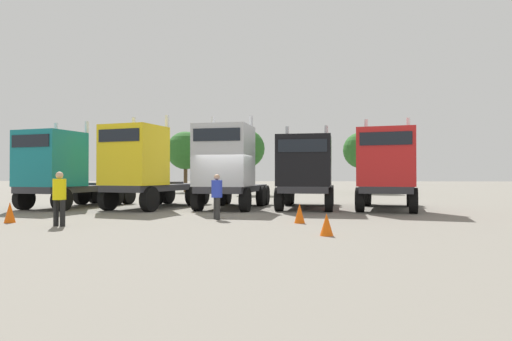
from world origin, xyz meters
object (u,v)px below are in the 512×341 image
(semi_truck_black, at_px, (306,171))
(traffic_cone_far, at_px, (10,212))
(semi_truck_teal, at_px, (61,169))
(semi_truck_yellow, at_px, (144,167))
(traffic_cone_near, at_px, (327,225))
(semi_truck_red, at_px, (387,169))
(visitor_in_hivis, at_px, (59,195))
(traffic_cone_mid, at_px, (300,213))
(semi_truck_silver, at_px, (228,167))
(visitor_with_camera, at_px, (217,193))

(semi_truck_black, xyz_separation_m, traffic_cone_far, (-10.23, -6.47, -1.44))
(semi_truck_teal, relative_size, semi_truck_yellow, 0.97)
(semi_truck_yellow, xyz_separation_m, semi_truck_black, (7.66, 0.47, -0.19))
(traffic_cone_near, bearing_deg, semi_truck_teal, 144.96)
(semi_truck_red, relative_size, visitor_in_hivis, 3.90)
(semi_truck_yellow, distance_m, traffic_cone_near, 11.58)
(traffic_cone_mid, bearing_deg, semi_truck_silver, 120.49)
(visitor_with_camera, xyz_separation_m, traffic_cone_mid, (2.98, -1.02, -0.62))
(semi_truck_teal, height_order, semi_truck_silver, semi_truck_silver)
(semi_truck_silver, distance_m, traffic_cone_mid, 6.57)
(semi_truck_teal, xyz_separation_m, visitor_in_hivis, (3.73, -6.87, -0.89))
(semi_truck_teal, height_order, semi_truck_black, semi_truck_teal)
(visitor_in_hivis, xyz_separation_m, visitor_with_camera, (4.61, 2.47, -0.05))
(semi_truck_yellow, relative_size, traffic_cone_far, 9.58)
(semi_truck_silver, bearing_deg, visitor_with_camera, 10.87)
(semi_truck_yellow, relative_size, traffic_cone_mid, 10.22)
(semi_truck_teal, distance_m, semi_truck_silver, 8.10)
(semi_truck_yellow, height_order, visitor_in_hivis, semi_truck_yellow)
(traffic_cone_near, bearing_deg, traffic_cone_mid, 102.15)
(semi_truck_black, bearing_deg, traffic_cone_near, 7.74)
(semi_truck_teal, bearing_deg, traffic_cone_far, 28.40)
(visitor_with_camera, height_order, traffic_cone_far, visitor_with_camera)
(visitor_with_camera, height_order, traffic_cone_mid, visitor_with_camera)
(semi_truck_silver, height_order, visitor_in_hivis, semi_truck_silver)
(semi_truck_silver, xyz_separation_m, traffic_cone_mid, (3.22, -5.47, -1.69))
(traffic_cone_near, relative_size, traffic_cone_mid, 0.90)
(visitor_in_hivis, bearing_deg, traffic_cone_far, -91.82)
(semi_truck_black, relative_size, semi_truck_red, 0.93)
(traffic_cone_near, bearing_deg, visitor_in_hivis, 169.58)
(semi_truck_teal, distance_m, visitor_with_camera, 9.48)
(semi_truck_silver, xyz_separation_m, traffic_cone_far, (-6.57, -6.09, -1.67))
(semi_truck_silver, distance_m, visitor_with_camera, 4.58)
(semi_truck_red, bearing_deg, semi_truck_silver, -76.10)
(traffic_cone_near, height_order, traffic_cone_far, traffic_cone_far)
(semi_truck_silver, relative_size, visitor_in_hivis, 3.57)
(semi_truck_silver, height_order, semi_truck_red, semi_truck_silver)
(traffic_cone_near, bearing_deg, semi_truck_black, 91.31)
(semi_truck_black, xyz_separation_m, semi_truck_red, (3.67, -0.39, 0.10))
(semi_truck_silver, xyz_separation_m, semi_truck_black, (3.66, 0.38, -0.23))
(semi_truck_red, height_order, visitor_in_hivis, semi_truck_red)
(visitor_in_hivis, distance_m, traffic_cone_far, 2.44)
(traffic_cone_mid, bearing_deg, semi_truck_yellow, 143.34)
(visitor_in_hivis, bearing_deg, traffic_cone_mid, 119.55)
(semi_truck_red, distance_m, visitor_in_hivis, 13.61)
(visitor_in_hivis, distance_m, traffic_cone_mid, 7.76)
(traffic_cone_mid, bearing_deg, semi_truck_teal, 154.39)
(semi_truck_silver, distance_m, traffic_cone_far, 9.11)
(traffic_cone_far, bearing_deg, traffic_cone_near, -12.64)
(visitor_with_camera, height_order, traffic_cone_near, visitor_with_camera)
(visitor_in_hivis, bearing_deg, semi_truck_black, 151.02)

